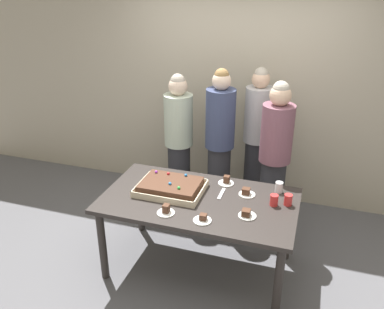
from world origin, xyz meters
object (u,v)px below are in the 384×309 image
Objects in this scene: person_serving_front at (179,141)px; drink_cup_far_end at (274,200)px; person_green_shirt_behind at (257,139)px; person_far_right_suit at (220,144)px; drink_cup_nearest at (279,187)px; plated_slice_near_right at (247,214)px; plated_slice_near_left at (246,193)px; plated_slice_far_right at (166,211)px; plated_slice_center_front at (203,219)px; person_striped_tie_right at (275,159)px; plated_slice_far_left at (226,181)px; drink_cup_middle at (288,200)px; party_table at (199,207)px; cake_server_utensil at (221,194)px; sheet_cake at (171,187)px.

drink_cup_far_end is at bearing 37.22° from person_serving_front.
person_far_right_suit is (-0.36, -0.26, 0.01)m from person_green_shirt_behind.
plated_slice_near_right is at bearing -112.30° from drink_cup_nearest.
plated_slice_far_right reaches higher than plated_slice_near_left.
person_striped_tie_right is at bearing 69.38° from plated_slice_center_front.
plated_slice_far_left is 1.50× the size of drink_cup_middle.
party_table is at bearing -171.44° from drink_cup_far_end.
drink_cup_middle reaches higher than plated_slice_center_front.
drink_cup_middle is 1.18m from person_green_shirt_behind.
person_striped_tie_right is at bearing 55.17° from party_table.
cake_server_utensil is at bearing 39.90° from party_table.
plated_slice_far_right reaches higher than plated_slice_far_left.
sheet_cake is at bearing -167.60° from plated_slice_near_left.
drink_cup_far_end is at bearing -21.27° from plated_slice_near_left.
person_green_shirt_behind is at bearing 83.95° from plated_slice_center_front.
drink_cup_middle is at bearing 25.36° from plated_slice_far_right.
person_serving_front is (-0.27, 0.96, 0.04)m from sheet_cake.
plated_slice_near_right is at bearing 33.13° from person_green_shirt_behind.
party_table is 1.02× the size of person_green_shirt_behind.
drink_cup_middle is (0.59, -0.21, 0.03)m from plated_slice_far_left.
party_table is 0.38m from plated_slice_far_right.
party_table is 0.75m from drink_cup_nearest.
person_green_shirt_behind is (0.29, 1.22, 0.22)m from party_table.
person_serving_front is (-1.20, 0.91, 0.04)m from drink_cup_far_end.
plated_slice_center_front reaches higher than cake_server_utensil.
party_table is 11.47× the size of plated_slice_near_right.
person_far_right_suit is (-0.19, 1.28, 0.12)m from plated_slice_center_front.
person_green_shirt_behind is (0.16, 1.54, 0.12)m from plated_slice_center_front.
person_green_shirt_behind is at bearing 72.35° from plated_slice_far_right.
cake_server_utensil is at bearing 134.69° from plated_slice_near_right.
person_far_right_suit reaches higher than plated_slice_near_left.
person_far_right_suit reaches higher than plated_slice_far_right.
cake_server_utensil is at bearing 19.75° from person_green_shirt_behind.
drink_cup_middle is 1.57m from person_serving_front.
person_serving_front reaches higher than drink_cup_far_end.
plated_slice_far_right is at bearing 8.76° from person_green_shirt_behind.
plated_slice_near_right is at bearing 38.92° from person_far_right_suit.
plated_slice_near_left is 0.38m from drink_cup_middle.
person_far_right_suit is at bearing -27.52° from person_green_shirt_behind.
plated_slice_far_right is 1.50× the size of drink_cup_far_end.
sheet_cake is 0.77m from plated_slice_near_right.
plated_slice_near_right is 0.09× the size of person_striped_tie_right.
drink_cup_far_end is (0.48, -0.25, 0.03)m from plated_slice_far_left.
party_table is 1.16m from person_serving_front.
plated_slice_near_left is 1.03m from person_green_shirt_behind.
person_green_shirt_behind is at bearing 83.34° from cake_server_utensil.
person_far_right_suit reaches higher than drink_cup_far_end.
plated_slice_far_right is (-0.58, -0.51, 0.00)m from plated_slice_near_left.
drink_cup_nearest is at bearing -1.08° from plated_slice_far_left.
plated_slice_near_right is (0.07, -0.35, -0.00)m from plated_slice_near_left.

